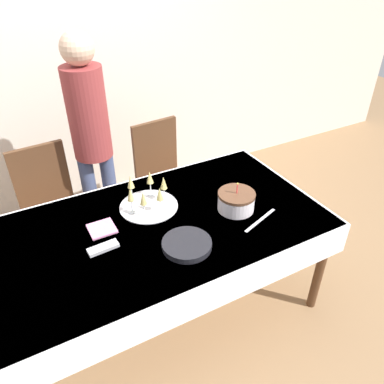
# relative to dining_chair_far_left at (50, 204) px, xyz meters

# --- Properties ---
(ground_plane) EXTENTS (12.00, 12.00, 0.00)m
(ground_plane) POSITION_rel_dining_chair_far_left_xyz_m (0.47, -0.87, -0.53)
(ground_plane) COLOR #93704C
(wall_back) EXTENTS (8.00, 0.05, 2.70)m
(wall_back) POSITION_rel_dining_chair_far_left_xyz_m (0.47, 0.78, 0.82)
(wall_back) COLOR silver
(wall_back) RESTS_ON ground_plane
(dining_table) EXTENTS (2.08, 1.10, 0.75)m
(dining_table) POSITION_rel_dining_chair_far_left_xyz_m (0.47, -0.87, 0.13)
(dining_table) COLOR white
(dining_table) RESTS_ON ground_plane
(dining_chair_far_left) EXTENTS (0.45, 0.45, 0.96)m
(dining_chair_far_left) POSITION_rel_dining_chair_far_left_xyz_m (0.00, 0.00, 0.00)
(dining_chair_far_left) COLOR #51331E
(dining_chair_far_left) RESTS_ON ground_plane
(dining_chair_far_right) EXTENTS (0.46, 0.46, 0.96)m
(dining_chair_far_right) POSITION_rel_dining_chair_far_left_xyz_m (0.92, -0.00, 0.00)
(dining_chair_far_right) COLOR #51331E
(dining_chair_far_right) RESTS_ON ground_plane
(birthday_cake) EXTENTS (0.23, 0.23, 0.19)m
(birthday_cake) POSITION_rel_dining_chair_far_left_xyz_m (0.99, -0.96, 0.29)
(birthday_cake) COLOR white
(birthday_cake) RESTS_ON dining_table
(champagne_tray) EXTENTS (0.37, 0.37, 0.18)m
(champagne_tray) POSITION_rel_dining_chair_far_left_xyz_m (0.52, -0.67, 0.30)
(champagne_tray) COLOR silver
(champagne_tray) RESTS_ON dining_table
(plate_stack_main) EXTENTS (0.28, 0.28, 0.03)m
(plate_stack_main) POSITION_rel_dining_chair_far_left_xyz_m (0.56, -1.13, 0.24)
(plate_stack_main) COLOR black
(plate_stack_main) RESTS_ON dining_table
(cake_knife) EXTENTS (0.29, 0.11, 0.00)m
(cake_knife) POSITION_rel_dining_chair_far_left_xyz_m (1.06, -1.13, 0.23)
(cake_knife) COLOR silver
(cake_knife) RESTS_ON dining_table
(fork_pile) EXTENTS (0.17, 0.07, 0.02)m
(fork_pile) POSITION_rel_dining_chair_far_left_xyz_m (0.15, -0.92, 0.24)
(fork_pile) COLOR silver
(fork_pile) RESTS_ON dining_table
(napkin_pile) EXTENTS (0.15, 0.15, 0.01)m
(napkin_pile) POSITION_rel_dining_chair_far_left_xyz_m (0.19, -0.76, 0.23)
(napkin_pile) COLOR pink
(napkin_pile) RESTS_ON dining_table
(person_standing) EXTENTS (0.28, 0.28, 1.70)m
(person_standing) POSITION_rel_dining_chair_far_left_xyz_m (0.39, 0.03, 0.51)
(person_standing) COLOR #3F4C72
(person_standing) RESTS_ON ground_plane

